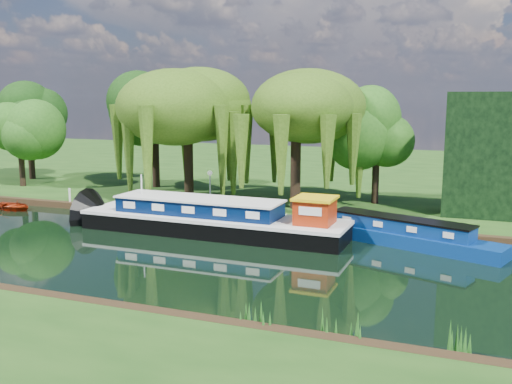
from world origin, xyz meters
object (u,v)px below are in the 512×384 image
at_px(white_cruiser, 474,252).
at_px(red_dinghy, 13,210).
at_px(dutch_barge, 214,220).
at_px(narrowboat, 400,234).

bearing_deg(white_cruiser, red_dinghy, 71.53).
xyz_separation_m(dutch_barge, narrowboat, (10.72, 1.44, -0.27)).
bearing_deg(white_cruiser, dutch_barge, 76.88).
xyz_separation_m(narrowboat, white_cruiser, (3.91, -0.12, -0.60)).
relative_size(red_dinghy, white_cruiser, 1.55).
bearing_deg(red_dinghy, white_cruiser, -81.61).
relative_size(dutch_barge, narrowboat, 1.44).
distance_m(dutch_barge, red_dinghy, 16.99).
distance_m(dutch_barge, white_cruiser, 14.71).
relative_size(narrowboat, white_cruiser, 5.26).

